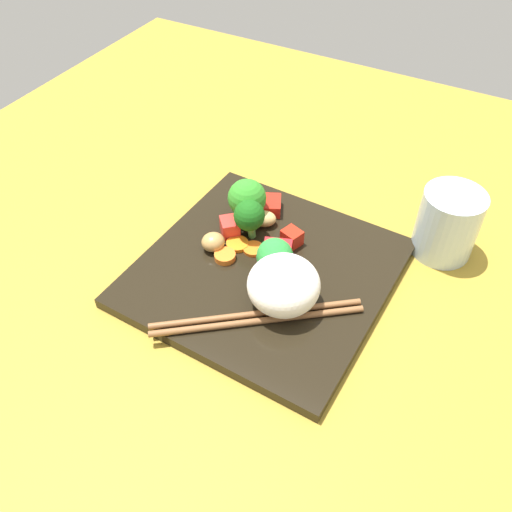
# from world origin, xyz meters

# --- Properties ---
(ground_plane) EXTENTS (1.10, 1.10, 0.02)m
(ground_plane) POSITION_xyz_m (0.00, 0.00, -0.01)
(ground_plane) COLOR olive
(square_plate) EXTENTS (0.28, 0.28, 0.01)m
(square_plate) POSITION_xyz_m (0.00, 0.00, 0.01)
(square_plate) COLOR black
(square_plate) RESTS_ON ground_plane
(rice_mound) EXTENTS (0.08, 0.08, 0.06)m
(rice_mound) POSITION_xyz_m (0.04, 0.04, 0.04)
(rice_mound) COLOR white
(rice_mound) RESTS_ON square_plate
(broccoli_floret_0) EXTENTS (0.04, 0.04, 0.05)m
(broccoli_floret_0) POSITION_xyz_m (-0.04, -0.04, 0.04)
(broccoli_floret_0) COLOR #55A148
(broccoli_floret_0) RESTS_ON square_plate
(broccoli_floret_1) EXTENTS (0.05, 0.05, 0.06)m
(broccoli_floret_1) POSITION_xyz_m (-0.07, -0.06, 0.04)
(broccoli_floret_1) COLOR #67B043
(broccoli_floret_1) RESTS_ON square_plate
(broccoli_floret_2) EXTENTS (0.04, 0.04, 0.05)m
(broccoli_floret_2) POSITION_xyz_m (0.01, 0.01, 0.04)
(broccoli_floret_2) COLOR #71A74B
(broccoli_floret_2) RESTS_ON square_plate
(carrot_slice_0) EXTENTS (0.03, 0.03, 0.01)m
(carrot_slice_0) POSITION_xyz_m (0.01, -0.05, 0.02)
(carrot_slice_0) COLOR orange
(carrot_slice_0) RESTS_ON square_plate
(carrot_slice_1) EXTENTS (0.03, 0.03, 0.00)m
(carrot_slice_1) POSITION_xyz_m (-0.02, -0.03, 0.02)
(carrot_slice_1) COLOR orange
(carrot_slice_1) RESTS_ON square_plate
(carrot_slice_2) EXTENTS (0.03, 0.03, 0.00)m
(carrot_slice_2) POSITION_xyz_m (-0.02, -0.05, 0.02)
(carrot_slice_2) COLOR orange
(carrot_slice_2) RESTS_ON square_plate
(pepper_chunk_0) EXTENTS (0.03, 0.03, 0.02)m
(pepper_chunk_0) POSITION_xyz_m (-0.03, -0.06, 0.02)
(pepper_chunk_0) COLOR red
(pepper_chunk_0) RESTS_ON square_plate
(pepper_chunk_1) EXTENTS (0.04, 0.04, 0.02)m
(pepper_chunk_1) POSITION_xyz_m (-0.02, 0.01, 0.02)
(pepper_chunk_1) COLOR red
(pepper_chunk_1) RESTS_ON square_plate
(pepper_chunk_2) EXTENTS (0.04, 0.04, 0.02)m
(pepper_chunk_2) POSITION_xyz_m (-0.09, -0.04, 0.02)
(pepper_chunk_2) COLOR red
(pepper_chunk_2) RESTS_ON square_plate
(pepper_chunk_3) EXTENTS (0.02, 0.03, 0.02)m
(pepper_chunk_3) POSITION_xyz_m (-0.05, 0.01, 0.02)
(pepper_chunk_3) COLOR red
(pepper_chunk_3) RESTS_ON square_plate
(chicken_piece_0) EXTENTS (0.04, 0.04, 0.02)m
(chicken_piece_0) POSITION_xyz_m (-0.00, -0.07, 0.02)
(chicken_piece_0) COLOR #AE8247
(chicken_piece_0) RESTS_ON square_plate
(chicken_piece_1) EXTENTS (0.03, 0.04, 0.02)m
(chicken_piece_1) POSITION_xyz_m (-0.07, -0.04, 0.02)
(chicken_piece_1) COLOR tan
(chicken_piece_1) RESTS_ON square_plate
(chopstick_pair) EXTENTS (0.15, 0.19, 0.01)m
(chopstick_pair) POSITION_xyz_m (0.07, 0.03, 0.02)
(chopstick_pair) COLOR brown
(chopstick_pair) RESTS_ON square_plate
(drinking_glass) EXTENTS (0.07, 0.07, 0.08)m
(drinking_glass) POSITION_xyz_m (-0.14, 0.16, 0.04)
(drinking_glass) COLOR silver
(drinking_glass) RESTS_ON ground_plane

